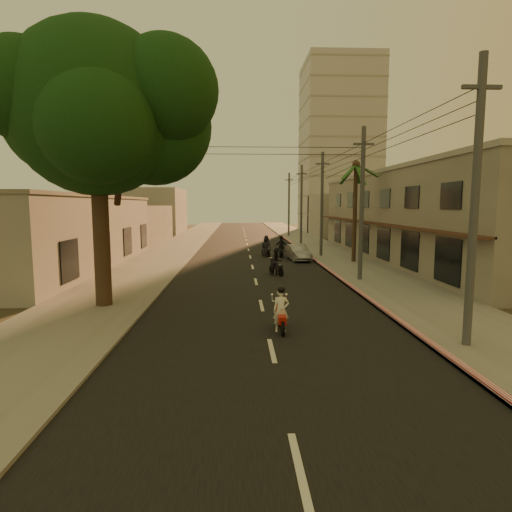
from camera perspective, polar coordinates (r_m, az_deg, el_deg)
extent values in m
plane|color=#383023|center=(17.49, 1.09, -8.18)|extent=(160.00, 160.00, 0.00)
cube|color=black|center=(37.15, -0.79, -0.13)|extent=(10.00, 140.00, 0.02)
cube|color=slate|center=(38.10, 10.56, 0.00)|extent=(5.00, 140.00, 0.12)
cube|color=slate|center=(37.69, -12.26, -0.11)|extent=(5.00, 140.00, 0.12)
cube|color=red|center=(32.75, 8.42, -1.00)|extent=(0.20, 60.00, 0.20)
cube|color=gray|center=(37.98, 21.00, 4.85)|extent=(8.00, 34.00, 7.00)
cube|color=gray|center=(38.05, 21.24, 10.34)|extent=(8.20, 34.20, 0.30)
cube|color=#44271B|center=(36.51, 14.75, 4.38)|extent=(0.80, 34.00, 0.12)
cube|color=gray|center=(33.54, -25.17, 2.73)|extent=(8.00, 24.00, 5.00)
cube|color=gray|center=(33.48, -25.40, 7.17)|extent=(8.20, 24.20, 0.20)
cube|color=#B7B5B2|center=(75.42, 11.00, 13.95)|extent=(12.00, 12.00, 28.00)
cylinder|color=black|center=(19.84, -19.90, 2.01)|extent=(0.70, 0.70, 6.00)
cylinder|color=black|center=(19.99, -17.68, 10.74)|extent=(1.22, 2.17, 3.04)
cylinder|color=black|center=(19.76, -22.24, 11.19)|extent=(1.31, 1.49, 2.73)
sphere|color=black|center=(20.17, -20.57, 17.76)|extent=(7.20, 7.20, 7.20)
sphere|color=black|center=(20.51, -13.50, 16.40)|extent=(5.20, 5.20, 5.20)
sphere|color=black|center=(21.45, -24.60, 16.09)|extent=(4.80, 4.80, 4.80)
sphere|color=black|center=(18.14, -20.40, 16.16)|extent=(4.60, 4.60, 4.60)
sphere|color=black|center=(19.17, -12.01, 20.79)|extent=(4.40, 4.40, 4.40)
sphere|color=black|center=(20.04, -28.67, 18.91)|extent=(4.00, 4.00, 4.00)
sphere|color=black|center=(22.37, -15.57, 19.70)|extent=(4.40, 4.40, 4.40)
cylinder|color=black|center=(34.09, 13.03, 5.45)|extent=(0.32, 0.32, 7.60)
sphere|color=black|center=(34.22, 13.21, 11.82)|extent=(0.60, 0.60, 0.60)
cylinder|color=#38383A|center=(14.76, 27.12, 5.96)|extent=(0.26, 0.26, 9.00)
cube|color=#38383A|center=(15.16, 27.88, 19.29)|extent=(1.20, 0.12, 0.12)
cylinder|color=#38383A|center=(25.89, 13.92, 6.58)|extent=(0.26, 0.26, 9.00)
cube|color=#38383A|center=(26.12, 14.15, 14.28)|extent=(1.20, 0.12, 0.12)
cylinder|color=#38383A|center=(37.56, 8.77, 6.73)|extent=(0.26, 0.26, 9.00)
cube|color=#38383A|center=(37.72, 8.86, 12.05)|extent=(1.20, 0.12, 0.12)
cylinder|color=#38383A|center=(49.39, 6.07, 6.79)|extent=(0.26, 0.26, 9.00)
cube|color=#38383A|center=(49.51, 6.12, 10.84)|extent=(1.20, 0.12, 0.12)
cylinder|color=#38383A|center=(61.29, 4.41, 6.81)|extent=(0.26, 0.26, 9.00)
cube|color=#38383A|center=(61.39, 4.44, 10.08)|extent=(1.20, 0.12, 0.12)
cube|color=gray|center=(63.68, 11.31, 5.35)|extent=(8.00, 14.00, 6.00)
cube|color=gray|center=(52.54, -16.73, 4.03)|extent=(8.00, 14.00, 4.40)
cube|color=gray|center=(70.08, -13.13, 5.84)|extent=(8.00, 14.00, 7.00)
cylinder|color=black|center=(16.17, 3.05, -8.47)|extent=(0.11, 0.53, 0.53)
cylinder|color=black|center=(15.04, 3.60, -9.66)|extent=(0.11, 0.53, 0.53)
cube|color=#B0180D|center=(15.47, 3.35, -8.21)|extent=(0.29, 1.05, 0.28)
cube|color=#B0180D|center=(15.89, 3.14, -7.27)|extent=(0.29, 0.10, 0.57)
cylinder|color=silver|center=(15.92, 3.10, -6.02)|extent=(0.52, 0.05, 0.04)
imported|color=silver|center=(15.40, 3.36, -7.22)|extent=(0.60, 0.41, 1.59)
sphere|color=black|center=(15.24, 3.38, -4.51)|extent=(0.28, 0.28, 0.28)
sphere|color=silver|center=(15.82, 2.16, -5.22)|extent=(0.11, 0.11, 0.11)
sphere|color=silver|center=(15.88, 4.06, -5.18)|extent=(0.11, 0.11, 0.11)
cylinder|color=black|center=(28.27, 2.11, -1.79)|extent=(0.31, 0.57, 0.58)
cylinder|color=black|center=(27.14, 3.32, -2.16)|extent=(0.31, 0.57, 0.58)
cube|color=black|center=(27.59, 2.78, -1.42)|extent=(0.69, 1.16, 0.31)
cube|color=black|center=(28.03, 2.30, -0.97)|extent=(0.32, 0.21, 0.62)
cylinder|color=silver|center=(28.09, 2.19, -0.21)|extent=(0.54, 0.25, 0.04)
imported|color=black|center=(27.55, 2.78, -0.80)|extent=(1.30, 1.24, 1.73)
sphere|color=black|center=(27.45, 2.79, 0.88)|extent=(0.31, 0.31, 0.31)
cylinder|color=black|center=(37.86, 3.45, 0.43)|extent=(0.21, 0.60, 0.60)
cylinder|color=black|center=(36.54, 3.30, 0.19)|extent=(0.21, 0.60, 0.60)
cube|color=black|center=(37.09, 3.37, 0.74)|extent=(0.49, 1.20, 0.32)
cube|color=black|center=(37.60, 3.43, 1.07)|extent=(0.33, 0.16, 0.64)
cylinder|color=silver|center=(37.69, 3.45, 1.65)|extent=(0.58, 0.14, 0.04)
imported|color=black|center=(37.06, 3.37, 1.21)|extent=(1.19, 0.78, 1.79)
sphere|color=black|center=(36.99, 3.38, 2.51)|extent=(0.32, 0.32, 0.32)
cylinder|color=black|center=(38.10, 0.97, 0.47)|extent=(0.27, 0.60, 0.59)
cylinder|color=black|center=(36.87, 1.68, 0.26)|extent=(0.27, 0.60, 0.59)
cube|color=black|center=(37.38, 1.36, 0.79)|extent=(0.61, 1.20, 0.32)
cube|color=black|center=(37.86, 1.09, 1.11)|extent=(0.33, 0.19, 0.63)
cylinder|color=silver|center=(37.94, 1.02, 1.68)|extent=(0.57, 0.20, 0.04)
imported|color=black|center=(37.35, 1.36, 1.26)|extent=(1.18, 1.04, 1.77)
sphere|color=black|center=(37.28, 1.37, 2.53)|extent=(0.32, 0.32, 0.32)
imported|color=gray|center=(34.99, 5.59, 0.44)|extent=(2.43, 4.27, 1.28)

